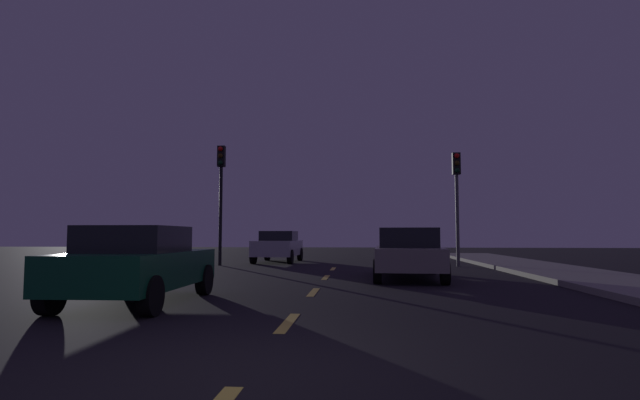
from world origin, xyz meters
The scene contains 10 objects.
ground_plane centered at (0.00, 7.00, 0.00)m, with size 80.00×80.00×0.00m, color black.
lane_stripe_second centered at (0.00, 2.60, 0.00)m, with size 0.16×1.60×0.01m, color #EACC4C.
lane_stripe_third centered at (0.00, 6.40, 0.00)m, with size 0.16×1.60×0.01m, color #EACC4C.
lane_stripe_fourth centered at (0.00, 10.20, 0.00)m, with size 0.16×1.60×0.01m, color #EACC4C.
lane_stripe_fifth centered at (0.00, 14.00, 0.00)m, with size 0.16×1.60×0.01m, color #EACC4C.
traffic_signal_left centered at (-4.89, 15.68, 3.56)m, with size 0.32×0.38×5.10m.
traffic_signal_right centered at (4.99, 15.67, 3.28)m, with size 0.32×0.38×4.66m.
car_stopped_ahead centered at (2.44, 10.06, 0.75)m, with size 2.16×4.69×1.48m.
car_adjacent_lane centered at (-3.08, 4.30, 0.74)m, with size 1.93×3.95×1.44m.
car_oncoming_far centered at (-2.86, 18.41, 0.76)m, with size 1.97×4.06×1.47m.
Camera 1 is at (1.06, -4.47, 1.27)m, focal length 27.22 mm.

